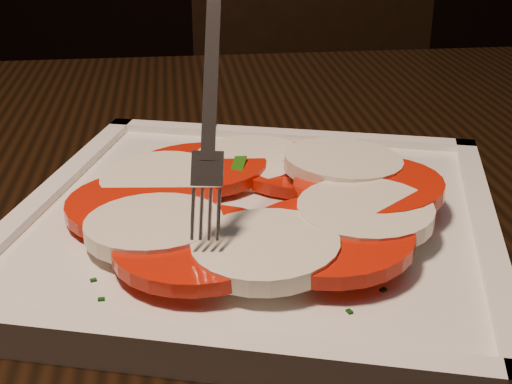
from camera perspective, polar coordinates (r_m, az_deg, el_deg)
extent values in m
cube|color=black|center=(0.56, -0.60, -0.68)|extent=(1.26, 0.89, 0.04)
cube|color=black|center=(1.20, 5.57, -1.30)|extent=(0.44, 0.44, 0.04)
cube|color=black|center=(1.29, 4.48, 12.44)|extent=(0.42, 0.06, 0.46)
cylinder|color=black|center=(1.45, -3.16, -7.23)|extent=(0.04, 0.04, 0.41)
cylinder|color=black|center=(1.51, 10.74, -6.46)|extent=(0.04, 0.04, 0.41)
cube|color=white|center=(0.46, 0.00, -2.55)|extent=(0.36, 0.36, 0.01)
cylinder|color=red|center=(0.52, 3.49, 1.85)|extent=(0.10, 0.10, 0.01)
cylinder|color=white|center=(0.52, -0.57, 2.38)|extent=(0.08, 0.08, 0.02)
cylinder|color=red|center=(0.51, -4.53, 1.88)|extent=(0.10, 0.10, 0.01)
cylinder|color=white|center=(0.49, -7.64, 0.84)|extent=(0.08, 0.08, 0.01)
cylinder|color=red|center=(0.45, -9.08, -0.98)|extent=(0.10, 0.10, 0.01)
cylinder|color=white|center=(0.42, -8.15, -2.77)|extent=(0.08, 0.08, 0.01)
cylinder|color=red|center=(0.40, -4.56, -4.37)|extent=(0.10, 0.10, 0.01)
cylinder|color=white|center=(0.39, 0.77, -4.60)|extent=(0.08, 0.08, 0.01)
cylinder|color=red|center=(0.40, 5.80, -3.70)|extent=(0.10, 0.10, 0.01)
cylinder|color=white|center=(0.43, 8.72, -1.64)|extent=(0.08, 0.08, 0.01)
cylinder|color=red|center=(0.46, 8.95, 0.38)|extent=(0.10, 0.10, 0.01)
cylinder|color=white|center=(0.49, 6.98, 2.29)|extent=(0.08, 0.08, 0.02)
cube|color=#225F10|center=(0.45, 9.20, -0.81)|extent=(0.03, 0.05, 0.00)
cube|color=#225F10|center=(0.44, -8.69, -1.25)|extent=(0.03, 0.04, 0.00)
cube|color=#225F10|center=(0.52, 2.16, 3.01)|extent=(0.03, 0.03, 0.00)
cube|color=#225F10|center=(0.49, -1.59, 1.63)|extent=(0.02, 0.05, 0.01)
cube|color=#225F10|center=(0.48, -7.99, 0.53)|extent=(0.02, 0.04, 0.01)
cube|color=#225F10|center=(0.42, -9.00, -3.09)|extent=(0.04, 0.04, 0.00)
cube|color=#225F10|center=(0.46, -7.19, -0.06)|extent=(0.04, 0.03, 0.00)
cube|color=#225F10|center=(0.41, -1.24, -3.18)|extent=(0.04, 0.03, 0.00)
cube|color=#225F10|center=(0.44, -4.60, -1.21)|extent=(0.01, 0.03, 0.01)
cube|color=#225F10|center=(0.47, -8.13, 0.33)|extent=(0.01, 0.04, 0.00)
cube|color=#0A390A|center=(0.51, -12.25, 0.45)|extent=(0.00, 0.00, 0.00)
cube|color=#0A390A|center=(0.55, 6.97, 2.63)|extent=(0.00, 0.00, 0.00)
cube|color=#0A390A|center=(0.50, 9.76, 0.50)|extent=(0.00, 0.00, 0.00)
cube|color=#0A390A|center=(0.55, -1.42, 2.85)|extent=(0.00, 0.00, 0.00)
cube|color=#0A390A|center=(0.38, -12.28, -8.38)|extent=(0.00, 0.00, 0.00)
cube|color=#0A390A|center=(0.55, -7.59, 2.81)|extent=(0.00, 0.00, 0.00)
cube|color=#0A390A|center=(0.57, -7.14, 3.41)|extent=(0.00, 0.00, 0.00)
cube|color=#0A390A|center=(0.43, 12.85, -3.90)|extent=(0.00, 0.00, 0.00)
cube|color=#0A390A|center=(0.54, -4.55, 2.67)|extent=(0.00, 0.00, 0.00)
cube|color=#0A390A|center=(0.57, 0.24, 3.79)|extent=(0.00, 0.00, 0.00)
cube|color=#0A390A|center=(0.51, 8.08, 1.12)|extent=(0.00, 0.00, 0.00)
cube|color=#0A390A|center=(0.49, -14.20, -0.78)|extent=(0.00, 0.00, 0.00)
cube|color=#0A390A|center=(0.38, 10.14, -7.70)|extent=(0.00, 0.00, 0.00)
cube|color=#0A390A|center=(0.56, -3.39, 3.21)|extent=(0.00, 0.00, 0.00)
cube|color=#0A390A|center=(0.39, -12.88, -6.89)|extent=(0.00, 0.00, 0.00)
cube|color=#0A390A|center=(0.40, -10.32, -6.49)|extent=(0.00, 0.00, 0.00)
cube|color=#0A390A|center=(0.49, 10.99, -0.37)|extent=(0.00, 0.00, 0.00)
cube|color=#0A390A|center=(0.36, 7.48, -9.46)|extent=(0.00, 0.00, 0.00)
cube|color=#0A390A|center=(0.55, -4.00, 3.01)|extent=(0.00, 0.00, 0.00)
cube|color=#0A390A|center=(0.54, -9.87, 2.19)|extent=(0.00, 0.00, 0.00)
cube|color=#0A390A|center=(0.46, 12.20, -2.15)|extent=(0.00, 0.00, 0.00)
cube|color=#0A390A|center=(0.58, -3.26, 3.99)|extent=(0.00, 0.00, 0.00)
cube|color=#0A390A|center=(0.55, -9.56, 2.66)|extent=(0.00, 0.00, 0.00)
cube|color=#0A390A|center=(0.50, 13.57, -0.23)|extent=(0.00, 0.00, 0.00)
cube|color=#0A390A|center=(0.50, -12.99, 0.13)|extent=(0.00, 0.00, 0.00)
cube|color=#0A390A|center=(0.54, -0.94, 2.69)|extent=(0.00, 0.00, 0.00)
cube|color=#0A390A|center=(0.41, 10.11, -5.14)|extent=(0.00, 0.00, 0.00)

